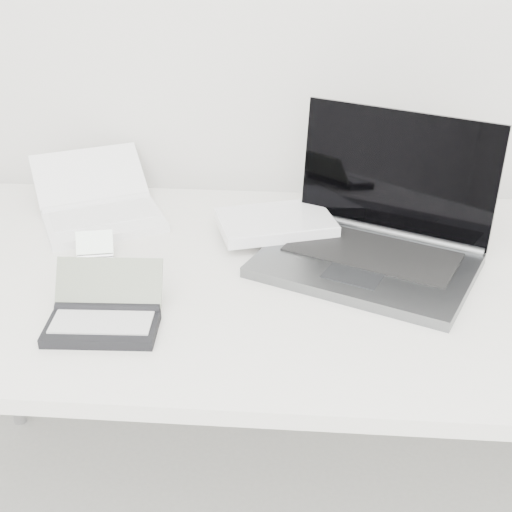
# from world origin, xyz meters

# --- Properties ---
(desk) EXTENTS (1.60, 0.80, 0.73)m
(desk) POSITION_xyz_m (0.00, 1.55, 0.68)
(desk) COLOR white
(desk) RESTS_ON ground
(laptop_large) EXTENTS (0.57, 0.45, 0.27)m
(laptop_large) POSITION_xyz_m (0.16, 1.64, 0.77)
(laptop_large) COLOR #5B5D60
(laptop_large) RESTS_ON desk
(netbook_open_white) EXTENTS (0.36, 0.38, 0.11)m
(netbook_open_white) POSITION_xyz_m (-0.40, 1.77, 0.75)
(netbook_open_white) COLOR white
(netbook_open_white) RESTS_ON desk
(pda_silver) EXTENTS (0.09, 0.10, 0.05)m
(pda_silver) POSITION_xyz_m (-0.35, 1.56, 0.74)
(pda_silver) COLOR #B7B8BC
(pda_silver) RESTS_ON desk
(palmtop_charcoal) EXTENTS (0.19, 0.16, 0.09)m
(palmtop_charcoal) POSITION_xyz_m (-0.28, 1.35, 0.75)
(palmtop_charcoal) COLOR black
(palmtop_charcoal) RESTS_ON desk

